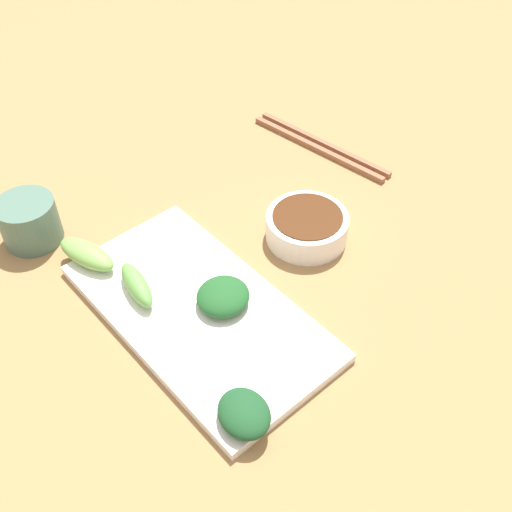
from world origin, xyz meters
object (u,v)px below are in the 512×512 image
Objects in this scene: sauce_bowl at (307,226)px; chopsticks at (320,146)px; serving_plate at (199,312)px; tea_cup at (29,221)px.

sauce_bowl is 0.44× the size of chopsticks.
tea_cup is (0.08, -0.23, 0.02)m from serving_plate.
serving_plate is (0.18, 0.01, -0.01)m from sauce_bowl.
sauce_bowl is 0.19m from chopsticks.
tea_cup is (0.40, -0.10, 0.02)m from chopsticks.
tea_cup is at bearing -41.10° from sauce_bowl.
serving_plate is at bearing 108.58° from tea_cup.
sauce_bowl is 0.18m from serving_plate.
serving_plate is 0.25m from tea_cup.
serving_plate is 0.35m from chopsticks.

